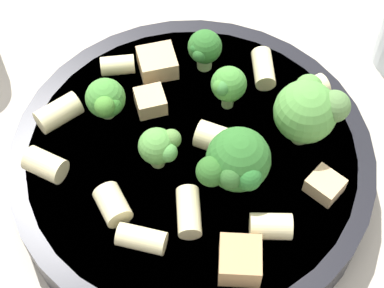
% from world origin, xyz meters
% --- Properties ---
extents(ground_plane, '(2.00, 2.00, 0.00)m').
position_xyz_m(ground_plane, '(0.00, 0.00, 0.00)').
color(ground_plane, '#BCB29E').
extents(pasta_bowl, '(0.23, 0.23, 0.03)m').
position_xyz_m(pasta_bowl, '(0.00, 0.00, 0.02)').
color(pasta_bowl, black).
rests_on(pasta_bowl, ground_plane).
extents(broccoli_floret_0, '(0.02, 0.02, 0.03)m').
position_xyz_m(broccoli_floret_0, '(0.03, 0.03, 0.05)').
color(broccoli_floret_0, '#84AD60').
rests_on(broccoli_floret_0, pasta_bowl).
extents(broccoli_floret_1, '(0.04, 0.04, 0.05)m').
position_xyz_m(broccoli_floret_1, '(0.02, -0.03, 0.06)').
color(broccoli_floret_1, '#93B766').
rests_on(broccoli_floret_1, pasta_bowl).
extents(broccoli_floret_2, '(0.03, 0.03, 0.03)m').
position_xyz_m(broccoli_floret_2, '(-0.02, -0.00, 0.05)').
color(broccoli_floret_2, '#93B766').
rests_on(broccoli_floret_2, pasta_bowl).
extents(broccoli_floret_3, '(0.03, 0.03, 0.03)m').
position_xyz_m(broccoli_floret_3, '(-0.04, 0.05, 0.05)').
color(broccoli_floret_3, '#84AD60').
rests_on(broccoli_floret_3, pasta_bowl).
extents(broccoli_floret_4, '(0.02, 0.02, 0.03)m').
position_xyz_m(broccoli_floret_4, '(0.03, 0.06, 0.05)').
color(broccoli_floret_4, '#9EC175').
rests_on(broccoli_floret_4, pasta_bowl).
extents(broccoli_floret_5, '(0.04, 0.04, 0.05)m').
position_xyz_m(broccoli_floret_5, '(0.07, -0.01, 0.06)').
color(broccoli_floret_5, '#93B766').
rests_on(broccoli_floret_5, pasta_bowl).
extents(rigatoni_0, '(0.03, 0.03, 0.01)m').
position_xyz_m(rigatoni_0, '(-0.05, -0.05, 0.04)').
color(rigatoni_0, beige).
rests_on(rigatoni_0, pasta_bowl).
extents(rigatoni_1, '(0.02, 0.02, 0.02)m').
position_xyz_m(rigatoni_1, '(-0.06, -0.02, 0.04)').
color(rigatoni_1, beige).
rests_on(rigatoni_1, pasta_bowl).
extents(rigatoni_2, '(0.02, 0.03, 0.01)m').
position_xyz_m(rigatoni_2, '(-0.02, -0.04, 0.04)').
color(rigatoni_2, beige).
rests_on(rigatoni_2, pasta_bowl).
extents(rigatoni_3, '(0.02, 0.03, 0.01)m').
position_xyz_m(rigatoni_3, '(0.07, 0.04, 0.04)').
color(rigatoni_3, beige).
rests_on(rigatoni_3, pasta_bowl).
extents(rigatoni_4, '(0.03, 0.02, 0.02)m').
position_xyz_m(rigatoni_4, '(0.02, -0.07, 0.04)').
color(rigatoni_4, beige).
rests_on(rigatoni_4, pasta_bowl).
extents(rigatoni_5, '(0.03, 0.02, 0.02)m').
position_xyz_m(rigatoni_5, '(0.09, 0.02, 0.04)').
color(rigatoni_5, beige).
rests_on(rigatoni_5, pasta_bowl).
extents(rigatoni_6, '(0.03, 0.03, 0.02)m').
position_xyz_m(rigatoni_6, '(0.02, -0.00, 0.04)').
color(rigatoni_6, beige).
rests_on(rigatoni_6, pasta_bowl).
extents(rigatoni_7, '(0.03, 0.02, 0.02)m').
position_xyz_m(rigatoni_7, '(-0.07, 0.05, 0.04)').
color(rigatoni_7, beige).
rests_on(rigatoni_7, pasta_bowl).
extents(rigatoni_8, '(0.03, 0.03, 0.02)m').
position_xyz_m(rigatoni_8, '(-0.09, 0.02, 0.04)').
color(rigatoni_8, beige).
rests_on(rigatoni_8, pasta_bowl).
extents(rigatoni_9, '(0.03, 0.02, 0.01)m').
position_xyz_m(rigatoni_9, '(-0.03, 0.08, 0.04)').
color(rigatoni_9, beige).
rests_on(rigatoni_9, pasta_bowl).
extents(chicken_chunk_0, '(0.03, 0.03, 0.01)m').
position_xyz_m(chicken_chunk_0, '(0.07, -0.05, 0.04)').
color(chicken_chunk_0, tan).
rests_on(chicken_chunk_0, pasta_bowl).
extents(chicken_chunk_1, '(0.03, 0.03, 0.02)m').
position_xyz_m(chicken_chunk_1, '(-0.00, -0.08, 0.04)').
color(chicken_chunk_1, tan).
rests_on(chicken_chunk_1, pasta_bowl).
extents(chicken_chunk_2, '(0.03, 0.03, 0.01)m').
position_xyz_m(chicken_chunk_2, '(0.00, 0.07, 0.04)').
color(chicken_chunk_2, tan).
rests_on(chicken_chunk_2, pasta_bowl).
extents(chicken_chunk_3, '(0.02, 0.02, 0.01)m').
position_xyz_m(chicken_chunk_3, '(-0.01, 0.04, 0.04)').
color(chicken_chunk_3, tan).
rests_on(chicken_chunk_3, pasta_bowl).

